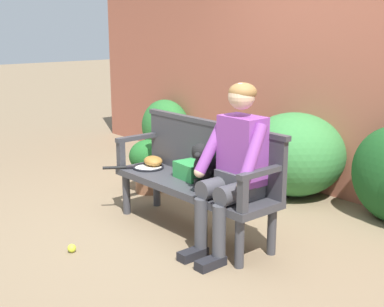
{
  "coord_description": "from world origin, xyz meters",
  "views": [
    {
      "loc": [
        3.17,
        -2.7,
        1.72
      ],
      "look_at": [
        0.0,
        0.0,
        0.69
      ],
      "focal_mm": 48.83,
      "sensor_mm": 36.0,
      "label": 1
    }
  ],
  "objects": [
    {
      "name": "ground_plane",
      "position": [
        0.0,
        0.0,
        0.0
      ],
      "size": [
        40.0,
        40.0,
        0.0
      ],
      "primitive_type": "plane",
      "color": "#7A664C"
    },
    {
      "name": "brick_garden_fence",
      "position": [
        0.0,
        1.86,
        1.24
      ],
      "size": [
        8.0,
        0.3,
        2.48
      ],
      "primitive_type": "cube",
      "color": "#9E5642",
      "rests_on": "ground"
    },
    {
      "name": "hedge_bush_far_right",
      "position": [
        -2.35,
        1.53,
        0.37
      ],
      "size": [
        0.75,
        0.58,
        0.74
      ],
      "primitive_type": "ellipsoid",
      "color": "#286B2D",
      "rests_on": "ground"
    },
    {
      "name": "hedge_bush_mid_left",
      "position": [
        -0.1,
        1.47,
        0.43
      ],
      "size": [
        1.05,
        1.04,
        0.85
      ],
      "primitive_type": "ellipsoid",
      "color": "#337538",
      "rests_on": "ground"
    },
    {
      "name": "garden_bench",
      "position": [
        0.0,
        0.0,
        0.38
      ],
      "size": [
        1.63,
        0.47,
        0.44
      ],
      "color": "#38383D",
      "rests_on": "ground"
    },
    {
      "name": "bench_backrest",
      "position": [
        0.0,
        0.21,
        0.69
      ],
      "size": [
        1.67,
        0.06,
        0.5
      ],
      "color": "#38383D",
      "rests_on": "garden_bench"
    },
    {
      "name": "bench_armrest_left_end",
      "position": [
        -0.77,
        -0.08,
        0.64
      ],
      "size": [
        0.06,
        0.47,
        0.28
      ],
      "color": "#38383D",
      "rests_on": "garden_bench"
    },
    {
      "name": "bench_armrest_right_end",
      "position": [
        0.77,
        -0.08,
        0.64
      ],
      "size": [
        0.06,
        0.47,
        0.28
      ],
      "color": "#38383D",
      "rests_on": "garden_bench"
    },
    {
      "name": "person_seated",
      "position": [
        0.5,
        -0.01,
        0.71
      ],
      "size": [
        0.56,
        0.64,
        1.31
      ],
      "color": "black",
      "rests_on": "ground"
    },
    {
      "name": "dog_on_bench",
      "position": [
        0.14,
        0.01,
        0.63
      ],
      "size": [
        0.29,
        0.37,
        0.38
      ],
      "color": "black",
      "rests_on": "garden_bench"
    },
    {
      "name": "tennis_racket",
      "position": [
        -0.62,
        -0.04,
        0.45
      ],
      "size": [
        0.44,
        0.55,
        0.03
      ],
      "color": "black",
      "rests_on": "garden_bench"
    },
    {
      "name": "baseball_glove",
      "position": [
        -0.64,
        0.07,
        0.48
      ],
      "size": [
        0.26,
        0.23,
        0.09
      ],
      "primitive_type": "ellipsoid",
      "rotation": [
        0.0,
        0.0,
        -0.33
      ],
      "color": "#9E6B2D",
      "rests_on": "garden_bench"
    },
    {
      "name": "sports_bag",
      "position": [
        -0.1,
        0.08,
        0.51
      ],
      "size": [
        0.3,
        0.22,
        0.14
      ],
      "primitive_type": "cube",
      "rotation": [
        0.0,
        0.0,
        -0.09
      ],
      "color": "#2D8E42",
      "rests_on": "garden_bench"
    },
    {
      "name": "tennis_ball",
      "position": [
        -0.29,
        -0.98,
        0.03
      ],
      "size": [
        0.07,
        0.07,
        0.07
      ],
      "primitive_type": "sphere",
      "color": "#CCDB33",
      "rests_on": "ground"
    },
    {
      "name": "potted_plant",
      "position": [
        -1.13,
        0.36,
        0.32
      ],
      "size": [
        0.39,
        0.39,
        0.56
      ],
      "color": "brown",
      "rests_on": "ground"
    }
  ]
}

